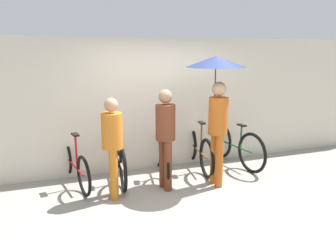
{
  "coord_description": "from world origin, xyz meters",
  "views": [
    {
      "loc": [
        -1.78,
        -4.1,
        2.26
      ],
      "look_at": [
        0.0,
        0.99,
        1.0
      ],
      "focal_mm": 35.0,
      "sensor_mm": 36.0,
      "label": 1
    }
  ],
  "objects_px": {
    "parked_bicycle_0": "(74,164)",
    "parked_bicycle_1": "(119,158)",
    "parked_bicycle_2": "(161,154)",
    "pedestrian_trailing": "(217,86)",
    "parked_bicycle_3": "(198,149)",
    "pedestrian_center": "(165,132)",
    "pedestrian_leading": "(112,141)",
    "parked_bicycle_4": "(235,145)"
  },
  "relations": [
    {
      "from": "parked_bicycle_0",
      "to": "parked_bicycle_1",
      "type": "relative_size",
      "value": 0.95
    },
    {
      "from": "parked_bicycle_2",
      "to": "pedestrian_trailing",
      "type": "bearing_deg",
      "value": -124.18
    },
    {
      "from": "parked_bicycle_2",
      "to": "parked_bicycle_3",
      "type": "xyz_separation_m",
      "value": [
        0.77,
        0.07,
        -0.0
      ]
    },
    {
      "from": "parked_bicycle_0",
      "to": "pedestrian_trailing",
      "type": "relative_size",
      "value": 0.79
    },
    {
      "from": "pedestrian_center",
      "to": "pedestrian_trailing",
      "type": "xyz_separation_m",
      "value": [
        0.86,
        -0.05,
        0.71
      ]
    },
    {
      "from": "pedestrian_leading",
      "to": "pedestrian_trailing",
      "type": "relative_size",
      "value": 0.73
    },
    {
      "from": "parked_bicycle_0",
      "to": "pedestrian_center",
      "type": "bearing_deg",
      "value": -128.14
    },
    {
      "from": "parked_bicycle_0",
      "to": "parked_bicycle_2",
      "type": "xyz_separation_m",
      "value": [
        1.55,
        -0.05,
        0.03
      ]
    },
    {
      "from": "parked_bicycle_1",
      "to": "parked_bicycle_4",
      "type": "distance_m",
      "value": 2.32
    },
    {
      "from": "parked_bicycle_1",
      "to": "parked_bicycle_2",
      "type": "height_order",
      "value": "parked_bicycle_1"
    },
    {
      "from": "pedestrian_leading",
      "to": "pedestrian_center",
      "type": "bearing_deg",
      "value": 10.67
    },
    {
      "from": "parked_bicycle_3",
      "to": "pedestrian_center",
      "type": "bearing_deg",
      "value": 134.72
    },
    {
      "from": "parked_bicycle_2",
      "to": "pedestrian_center",
      "type": "distance_m",
      "value": 0.89
    },
    {
      "from": "parked_bicycle_1",
      "to": "pedestrian_center",
      "type": "relative_size",
      "value": 1.09
    },
    {
      "from": "parked_bicycle_1",
      "to": "pedestrian_trailing",
      "type": "bearing_deg",
      "value": -111.59
    },
    {
      "from": "pedestrian_leading",
      "to": "pedestrian_trailing",
      "type": "xyz_separation_m",
      "value": [
        1.73,
        -0.01,
        0.77
      ]
    },
    {
      "from": "parked_bicycle_3",
      "to": "pedestrian_leading",
      "type": "relative_size",
      "value": 1.11
    },
    {
      "from": "parked_bicycle_4",
      "to": "parked_bicycle_1",
      "type": "bearing_deg",
      "value": 81.76
    },
    {
      "from": "parked_bicycle_3",
      "to": "pedestrian_center",
      "type": "relative_size",
      "value": 1.05
    },
    {
      "from": "parked_bicycle_1",
      "to": "pedestrian_leading",
      "type": "xyz_separation_m",
      "value": [
        -0.23,
        -0.73,
        0.54
      ]
    },
    {
      "from": "pedestrian_leading",
      "to": "parked_bicycle_0",
      "type": "bearing_deg",
      "value": 134.4
    },
    {
      "from": "parked_bicycle_0",
      "to": "parked_bicycle_4",
      "type": "relative_size",
      "value": 0.97
    },
    {
      "from": "parked_bicycle_2",
      "to": "pedestrian_center",
      "type": "height_order",
      "value": "pedestrian_center"
    },
    {
      "from": "parked_bicycle_4",
      "to": "parked_bicycle_2",
      "type": "bearing_deg",
      "value": 82.73
    },
    {
      "from": "parked_bicycle_1",
      "to": "pedestrian_leading",
      "type": "height_order",
      "value": "pedestrian_leading"
    },
    {
      "from": "parked_bicycle_0",
      "to": "pedestrian_leading",
      "type": "relative_size",
      "value": 1.09
    },
    {
      "from": "parked_bicycle_2",
      "to": "pedestrian_leading",
      "type": "bearing_deg",
      "value": 134.51
    },
    {
      "from": "parked_bicycle_2",
      "to": "parked_bicycle_4",
      "type": "bearing_deg",
      "value": -79.73
    },
    {
      "from": "parked_bicycle_0",
      "to": "pedestrian_leading",
      "type": "distance_m",
      "value": 1.08
    },
    {
      "from": "parked_bicycle_3",
      "to": "parked_bicycle_4",
      "type": "relative_size",
      "value": 0.98
    },
    {
      "from": "parked_bicycle_1",
      "to": "parked_bicycle_2",
      "type": "xyz_separation_m",
      "value": [
        0.77,
        -0.04,
        0.0
      ]
    },
    {
      "from": "pedestrian_trailing",
      "to": "parked_bicycle_3",
      "type": "bearing_deg",
      "value": 86.29
    },
    {
      "from": "parked_bicycle_1",
      "to": "pedestrian_leading",
      "type": "bearing_deg",
      "value": 167.22
    },
    {
      "from": "parked_bicycle_2",
      "to": "parked_bicycle_3",
      "type": "relative_size",
      "value": 0.95
    },
    {
      "from": "parked_bicycle_2",
      "to": "pedestrian_leading",
      "type": "height_order",
      "value": "pedestrian_leading"
    },
    {
      "from": "parked_bicycle_4",
      "to": "pedestrian_leading",
      "type": "bearing_deg",
      "value": 97.75
    },
    {
      "from": "parked_bicycle_1",
      "to": "parked_bicycle_2",
      "type": "bearing_deg",
      "value": -87.97
    },
    {
      "from": "parked_bicycle_3",
      "to": "pedestrian_leading",
      "type": "bearing_deg",
      "value": 119.65
    },
    {
      "from": "parked_bicycle_1",
      "to": "parked_bicycle_3",
      "type": "relative_size",
      "value": 1.04
    },
    {
      "from": "parked_bicycle_1",
      "to": "parked_bicycle_4",
      "type": "height_order",
      "value": "parked_bicycle_1"
    },
    {
      "from": "parked_bicycle_1",
      "to": "parked_bicycle_0",
      "type": "bearing_deg",
      "value": 93.28
    },
    {
      "from": "parked_bicycle_4",
      "to": "pedestrian_trailing",
      "type": "relative_size",
      "value": 0.82
    }
  ]
}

